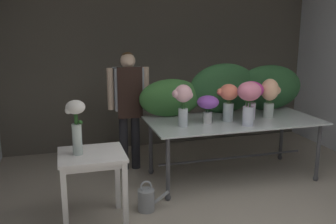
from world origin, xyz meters
The scene contains 14 objects.
ground_plane centered at (0.00, 1.72, 0.00)m, with size 7.57×7.57×0.00m, color #9E9384.
wall_back centered at (0.00, 3.44, 1.34)m, with size 5.17×0.12×2.68m, color #5B564C.
display_table_glass centered at (0.49, 1.73, 0.68)m, with size 2.18×1.03×0.79m.
side_table_white centered at (-1.36, 1.04, 0.63)m, with size 0.64×0.58×0.74m.
florist centered at (-0.74, 2.40, 0.99)m, with size 0.57×0.24×1.61m.
foliage_backdrop centered at (0.65, 2.13, 1.09)m, with size 2.37×0.31×0.68m.
vase_coral_snapdragons centered at (0.39, 1.70, 1.07)m, with size 0.26×0.23×0.47m.
vase_rosy_tulips centered at (0.52, 1.43, 1.12)m, with size 0.28×0.28×0.53m.
vase_blush_stock centered at (-0.23, 1.62, 1.10)m, with size 0.25×0.21×0.50m.
vase_violet_peonies centered at (0.10, 1.67, 1.01)m, with size 0.27×0.27×0.34m.
vase_peach_dahlias centered at (0.99, 1.73, 1.08)m, with size 0.27×0.23×0.51m.
vase_magenta_anemones centered at (0.71, 1.71, 1.10)m, with size 0.31×0.31×0.49m.
vase_white_roses_tall centered at (-1.49, 1.04, 1.06)m, with size 0.19×0.18×0.53m.
watering_can centered at (-0.79, 1.15, 0.13)m, with size 0.35×0.18×0.34m.
Camera 1 is at (-1.60, -2.47, 1.96)m, focal length 40.01 mm.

